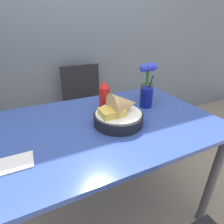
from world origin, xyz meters
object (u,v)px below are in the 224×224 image
(chair_far_window, at_px, (84,102))
(food_basket, at_px, (120,113))
(ketchup_bottle, at_px, (105,95))
(drink_cup, at_px, (146,98))
(flower_vase, at_px, (147,83))

(chair_far_window, xyz_separation_m, food_basket, (-0.06, -0.92, 0.30))
(chair_far_window, height_order, ketchup_bottle, ketchup_bottle)
(ketchup_bottle, bearing_deg, drink_cup, -20.21)
(chair_far_window, xyz_separation_m, drink_cup, (0.21, -0.80, 0.30))
(ketchup_bottle, xyz_separation_m, flower_vase, (0.34, 0.01, 0.04))
(chair_far_window, xyz_separation_m, ketchup_bottle, (-0.06, -0.70, 0.33))
(chair_far_window, distance_m, flower_vase, 0.83)
(ketchup_bottle, bearing_deg, food_basket, -90.32)
(chair_far_window, relative_size, food_basket, 3.27)
(chair_far_window, relative_size, drink_cup, 4.06)
(food_basket, bearing_deg, drink_cup, 25.71)
(food_basket, distance_m, flower_vase, 0.41)
(food_basket, relative_size, drink_cup, 1.24)
(food_basket, bearing_deg, flower_vase, 34.53)
(chair_far_window, relative_size, flower_vase, 3.37)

